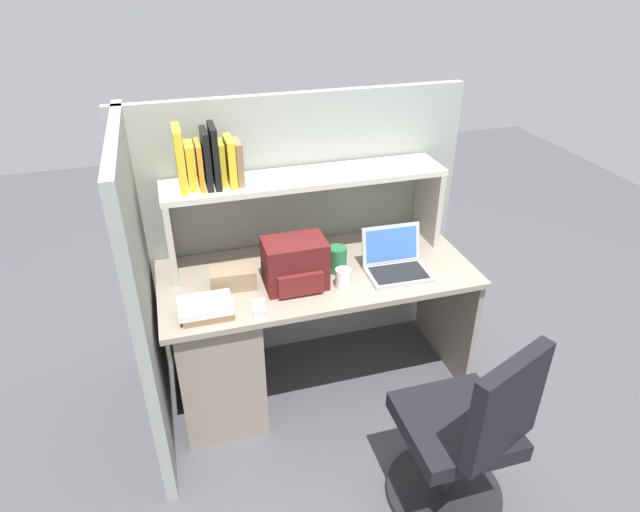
{
  "coord_description": "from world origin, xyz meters",
  "views": [
    {
      "loc": [
        -0.65,
        -2.28,
        2.2
      ],
      "look_at": [
        0.0,
        -0.05,
        0.85
      ],
      "focal_mm": 30.58,
      "sensor_mm": 36.0,
      "label": 1
    }
  ],
  "objects_px": {
    "computer_mouse": "(259,307)",
    "backpack": "(295,264)",
    "tissue_box": "(233,278)",
    "snack_canister": "(337,259)",
    "office_chair": "(464,442)",
    "laptop": "(395,263)",
    "paper_cup": "(343,278)"
  },
  "relations": [
    {
      "from": "computer_mouse",
      "to": "backpack",
      "type": "bearing_deg",
      "value": 47.73
    },
    {
      "from": "tissue_box",
      "to": "snack_canister",
      "type": "relative_size",
      "value": 1.63
    },
    {
      "from": "office_chair",
      "to": "backpack",
      "type": "bearing_deg",
      "value": -82.04
    },
    {
      "from": "laptop",
      "to": "office_chair",
      "type": "xyz_separation_m",
      "value": [
        -0.02,
        -0.84,
        -0.39
      ]
    },
    {
      "from": "backpack",
      "to": "office_chair",
      "type": "xyz_separation_m",
      "value": [
        0.5,
        -0.85,
        -0.45
      ]
    },
    {
      "from": "laptop",
      "to": "snack_canister",
      "type": "height_order",
      "value": "laptop"
    },
    {
      "from": "laptop",
      "to": "tissue_box",
      "type": "xyz_separation_m",
      "value": [
        -0.82,
        0.09,
        -0.0
      ]
    },
    {
      "from": "laptop",
      "to": "paper_cup",
      "type": "xyz_separation_m",
      "value": [
        -0.3,
        -0.06,
        -0.0
      ]
    },
    {
      "from": "snack_canister",
      "to": "office_chair",
      "type": "distance_m",
      "value": 1.05
    },
    {
      "from": "paper_cup",
      "to": "snack_canister",
      "type": "xyz_separation_m",
      "value": [
        0.02,
        0.15,
        0.02
      ]
    },
    {
      "from": "tissue_box",
      "to": "computer_mouse",
      "type": "bearing_deg",
      "value": -66.84
    },
    {
      "from": "computer_mouse",
      "to": "tissue_box",
      "type": "relative_size",
      "value": 0.47
    },
    {
      "from": "tissue_box",
      "to": "office_chair",
      "type": "relative_size",
      "value": 0.24
    },
    {
      "from": "laptop",
      "to": "backpack",
      "type": "distance_m",
      "value": 0.53
    },
    {
      "from": "tissue_box",
      "to": "office_chair",
      "type": "distance_m",
      "value": 1.28
    },
    {
      "from": "snack_canister",
      "to": "office_chair",
      "type": "height_order",
      "value": "office_chair"
    },
    {
      "from": "laptop",
      "to": "computer_mouse",
      "type": "height_order",
      "value": "laptop"
    },
    {
      "from": "computer_mouse",
      "to": "office_chair",
      "type": "relative_size",
      "value": 0.11
    },
    {
      "from": "paper_cup",
      "to": "backpack",
      "type": "bearing_deg",
      "value": 161.13
    },
    {
      "from": "snack_canister",
      "to": "laptop",
      "type": "bearing_deg",
      "value": -17.33
    },
    {
      "from": "laptop",
      "to": "office_chair",
      "type": "height_order",
      "value": "laptop"
    },
    {
      "from": "tissue_box",
      "to": "backpack",
      "type": "bearing_deg",
      "value": -10.07
    },
    {
      "from": "tissue_box",
      "to": "snack_canister",
      "type": "bearing_deg",
      "value": 3.79
    },
    {
      "from": "backpack",
      "to": "paper_cup",
      "type": "xyz_separation_m",
      "value": [
        0.22,
        -0.07,
        -0.07
      ]
    },
    {
      "from": "laptop",
      "to": "paper_cup",
      "type": "distance_m",
      "value": 0.31
    },
    {
      "from": "tissue_box",
      "to": "snack_canister",
      "type": "height_order",
      "value": "snack_canister"
    },
    {
      "from": "laptop",
      "to": "computer_mouse",
      "type": "distance_m",
      "value": 0.75
    },
    {
      "from": "paper_cup",
      "to": "tissue_box",
      "type": "bearing_deg",
      "value": 164.09
    },
    {
      "from": "laptop",
      "to": "paper_cup",
      "type": "relative_size",
      "value": 3.31
    },
    {
      "from": "laptop",
      "to": "tissue_box",
      "type": "distance_m",
      "value": 0.82
    },
    {
      "from": "computer_mouse",
      "to": "snack_canister",
      "type": "bearing_deg",
      "value": 38.34
    },
    {
      "from": "backpack",
      "to": "tissue_box",
      "type": "bearing_deg",
      "value": 166.35
    }
  ]
}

